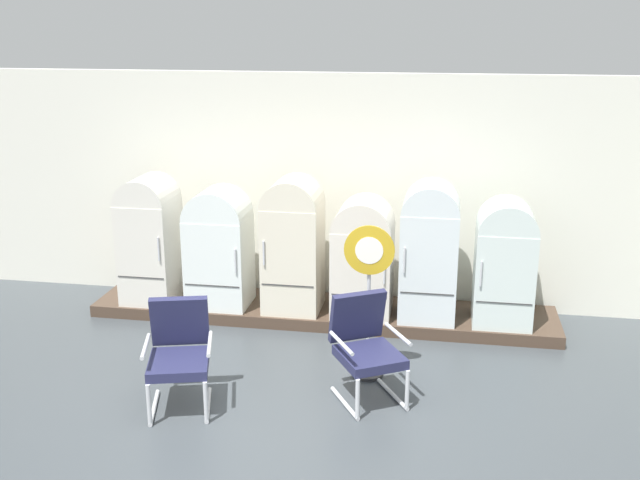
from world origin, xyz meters
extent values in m
cube|color=#3B4146|center=(0.00, 0.00, -0.03)|extent=(12.00, 10.00, 0.05)
cube|color=silver|center=(0.00, 3.66, 1.41)|extent=(11.76, 0.12, 2.83)
cube|color=#47443F|center=(0.00, 3.66, 2.48)|extent=(11.76, 0.07, 0.06)
cube|color=#473629|center=(0.00, 3.02, 0.07)|extent=(5.47, 0.95, 0.14)
cube|color=silver|center=(-2.08, 2.92, 0.75)|extent=(0.61, 0.67, 1.21)
cylinder|color=silver|center=(-2.08, 2.92, 1.35)|extent=(0.61, 0.65, 0.61)
cube|color=#383838|center=(-2.08, 2.59, 0.53)|extent=(0.56, 0.01, 0.01)
cylinder|color=silver|center=(-1.83, 2.57, 0.89)|extent=(0.02, 0.02, 0.28)
cube|color=white|center=(-1.21, 2.90, 0.67)|extent=(0.71, 0.61, 1.06)
cylinder|color=white|center=(-1.21, 2.90, 1.20)|extent=(0.71, 0.60, 0.71)
cube|color=#383838|center=(-1.21, 2.59, 0.48)|extent=(0.65, 0.01, 0.01)
cylinder|color=silver|center=(-0.92, 2.57, 0.80)|extent=(0.02, 0.02, 0.28)
cube|color=beige|center=(-0.33, 2.91, 0.76)|extent=(0.65, 0.64, 1.24)
cylinder|color=beige|center=(-0.33, 2.91, 1.38)|extent=(0.65, 0.63, 0.65)
cube|color=#383838|center=(-0.33, 2.59, 0.54)|extent=(0.60, 0.01, 0.01)
cylinder|color=silver|center=(-0.59, 2.57, 0.91)|extent=(0.02, 0.02, 0.28)
cube|color=silver|center=(0.49, 2.92, 0.65)|extent=(0.67, 0.66, 1.02)
cylinder|color=silver|center=(0.49, 2.92, 1.16)|extent=(0.67, 0.64, 0.67)
cube|color=#383838|center=(0.49, 2.59, 0.47)|extent=(0.62, 0.01, 0.01)
cylinder|color=silver|center=(0.76, 2.57, 0.77)|extent=(0.02, 0.02, 0.28)
cube|color=white|center=(1.23, 2.92, 0.76)|extent=(0.63, 0.65, 1.25)
cylinder|color=white|center=(1.23, 2.92, 1.39)|extent=(0.63, 0.64, 0.63)
cube|color=#383838|center=(1.23, 2.59, 0.54)|extent=(0.58, 0.01, 0.01)
cylinder|color=silver|center=(0.98, 2.57, 0.91)|extent=(0.02, 0.02, 0.28)
cube|color=silver|center=(2.06, 2.92, 0.68)|extent=(0.64, 0.67, 1.07)
cylinder|color=silver|center=(2.06, 2.92, 1.21)|extent=(0.64, 0.65, 0.64)
cube|color=#383838|center=(2.06, 2.59, 0.48)|extent=(0.59, 0.01, 0.01)
cylinder|color=silver|center=(1.80, 2.57, 0.81)|extent=(0.02, 0.02, 0.28)
cylinder|color=silver|center=(-1.14, 0.59, 0.02)|extent=(0.20, 0.61, 0.04)
cylinder|color=silver|center=(-1.06, 0.31, 0.21)|extent=(0.05, 0.05, 0.38)
cylinder|color=silver|center=(-0.67, 0.72, 0.02)|extent=(0.20, 0.61, 0.04)
cylinder|color=silver|center=(-0.59, 0.44, 0.21)|extent=(0.05, 0.05, 0.38)
cube|color=#25274A|center=(-0.91, 0.65, 0.44)|extent=(0.66, 0.68, 0.09)
cube|color=#25274A|center=(-0.99, 0.94, 0.74)|extent=(0.56, 0.31, 0.50)
cylinder|color=silver|center=(-1.18, 0.58, 0.63)|extent=(0.17, 0.50, 0.04)
cylinder|color=silver|center=(-0.63, 0.73, 0.63)|extent=(0.17, 0.50, 0.04)
cylinder|color=silver|center=(0.56, 0.96, 0.02)|extent=(0.35, 0.55, 0.04)
cylinder|color=silver|center=(0.71, 0.71, 0.21)|extent=(0.05, 0.05, 0.38)
cylinder|color=silver|center=(0.98, 1.21, 0.02)|extent=(0.35, 0.55, 0.04)
cylinder|color=silver|center=(1.13, 0.96, 0.21)|extent=(0.05, 0.05, 0.38)
cube|color=#25274A|center=(0.77, 1.09, 0.44)|extent=(0.74, 0.75, 0.09)
cube|color=#25274A|center=(0.62, 1.34, 0.74)|extent=(0.54, 0.42, 0.50)
cylinder|color=silver|center=(0.53, 0.94, 0.63)|extent=(0.29, 0.45, 0.04)
cylinder|color=silver|center=(1.01, 1.23, 0.63)|extent=(0.29, 0.45, 0.04)
cylinder|color=#2D2D30|center=(0.70, 1.61, 0.01)|extent=(0.32, 0.32, 0.03)
cylinder|color=silver|center=(0.70, 1.61, 0.67)|extent=(0.04, 0.04, 1.29)
cylinder|color=gold|center=(0.70, 1.58, 1.32)|extent=(0.49, 0.02, 0.49)
cylinder|color=white|center=(0.70, 1.57, 1.32)|extent=(0.27, 0.00, 0.27)
camera|label=1|loc=(1.39, -5.15, 3.41)|focal=41.89mm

